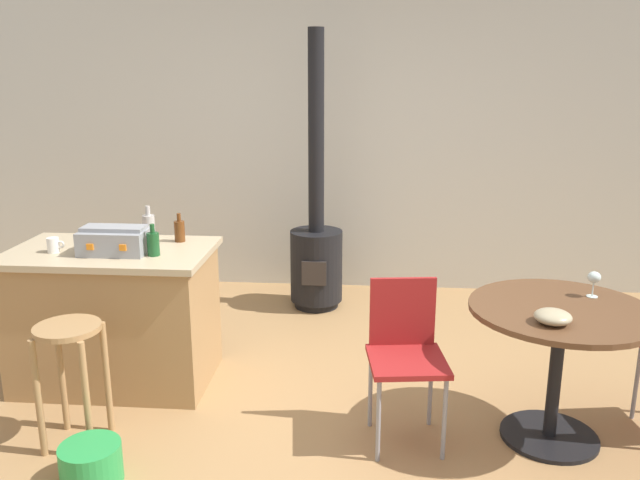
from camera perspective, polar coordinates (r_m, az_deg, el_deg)
The scene contains 16 objects.
ground_plane at distance 3.74m, azimuth -1.17°, elevation -16.75°, with size 8.80×8.80×0.00m, color #A37A4C.
back_wall at distance 5.84m, azimuth 1.41°, elevation 8.82°, with size 8.00×0.10×2.70m, color beige.
kitchen_island at distance 4.32m, azimuth -17.74°, elevation -6.42°, with size 1.25×0.76×0.88m.
wooden_stool at distance 3.66m, azimuth -21.31°, elevation -9.73°, with size 0.34×0.34×0.68m.
dining_table at distance 3.65m, azimuth 20.46°, elevation -8.30°, with size 0.95×0.95×0.77m.
folding_chair_far at distance 3.51m, azimuth 7.59°, elevation -9.47°, with size 0.45×0.45×0.88m.
wood_stove at distance 5.38m, azimuth -0.33°, elevation -0.45°, with size 0.44×0.45×2.29m.
toolbox at distance 4.07m, azimuth -17.78°, elevation -0.04°, with size 0.40×0.26×0.17m.
bottle_0 at distance 3.96m, azimuth -14.61°, elevation -0.29°, with size 0.07×0.07×0.19m.
bottle_1 at distance 4.25m, azimuth -12.38°, elevation 0.82°, with size 0.07×0.07×0.19m.
bottle_2 at distance 4.35m, azimuth -14.98°, elevation 1.18°, with size 0.08×0.08×0.22m.
cup_0 at distance 4.36m, azimuth -17.57°, elevation 0.53°, with size 0.11×0.08×0.10m.
cup_1 at distance 4.23m, azimuth -22.61°, elevation -0.41°, with size 0.11×0.07×0.09m.
wine_glass at distance 3.77m, azimuth 23.19°, elevation -3.14°, with size 0.07×0.07×0.14m.
serving_bowl at distance 3.33m, azimuth 20.00°, elevation -6.43°, with size 0.18×0.18×0.07m, color tan.
plastic_bucket at distance 3.50m, azimuth -19.69°, elevation -18.22°, with size 0.30×0.30×0.20m, color green.
Camera 1 is at (0.33, -3.17, 1.95)m, focal length 35.99 mm.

